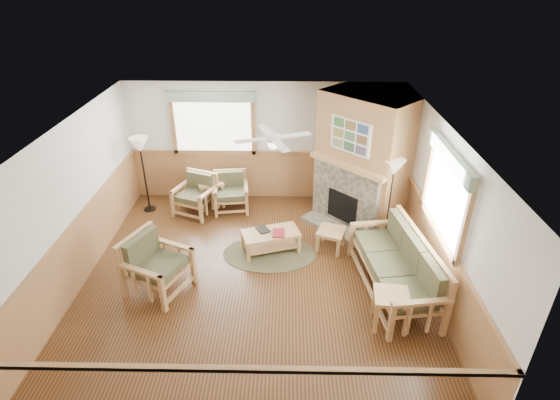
{
  "coord_description": "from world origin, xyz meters",
  "views": [
    {
      "loc": [
        0.53,
        -6.13,
        4.9
      ],
      "look_at": [
        0.4,
        0.7,
        1.15
      ],
      "focal_mm": 28.0,
      "sensor_mm": 36.0,
      "label": 1
    }
  ],
  "objects_px": {
    "coffee_table": "(271,242)",
    "footstool": "(331,239)",
    "end_table_sofa": "(390,309)",
    "end_table_chairs": "(210,193)",
    "armchair_left": "(157,265)",
    "armchair_back_right": "(231,192)",
    "floor_lamp_right": "(389,201)",
    "armchair_back_left": "(195,195)",
    "floor_lamp_left": "(144,175)",
    "sofa": "(394,266)"
  },
  "relations": [
    {
      "from": "end_table_chairs",
      "to": "floor_lamp_right",
      "type": "bearing_deg",
      "value": -19.63
    },
    {
      "from": "footstool",
      "to": "armchair_left",
      "type": "bearing_deg",
      "value": -157.45
    },
    {
      "from": "armchair_back_left",
      "to": "coffee_table",
      "type": "relative_size",
      "value": 0.81
    },
    {
      "from": "armchair_back_left",
      "to": "end_table_sofa",
      "type": "relative_size",
      "value": 1.5
    },
    {
      "from": "armchair_back_left",
      "to": "end_table_sofa",
      "type": "xyz_separation_m",
      "value": [
        3.57,
        -3.33,
        -0.14
      ]
    },
    {
      "from": "armchair_back_left",
      "to": "end_table_sofa",
      "type": "distance_m",
      "value": 4.89
    },
    {
      "from": "coffee_table",
      "to": "floor_lamp_left",
      "type": "height_order",
      "value": "floor_lamp_left"
    },
    {
      "from": "coffee_table",
      "to": "end_table_chairs",
      "type": "height_order",
      "value": "end_table_chairs"
    },
    {
      "from": "armchair_back_left",
      "to": "end_table_chairs",
      "type": "height_order",
      "value": "armchair_back_left"
    },
    {
      "from": "armchair_back_right",
      "to": "armchair_left",
      "type": "xyz_separation_m",
      "value": [
        -0.89,
        -2.76,
        0.09
      ]
    },
    {
      "from": "armchair_back_right",
      "to": "footstool",
      "type": "xyz_separation_m",
      "value": [
        2.09,
        -1.52,
        -0.2
      ]
    },
    {
      "from": "armchair_left",
      "to": "armchair_back_left",
      "type": "bearing_deg",
      "value": 21.17
    },
    {
      "from": "sofa",
      "to": "armchair_left",
      "type": "bearing_deg",
      "value": -97.9
    },
    {
      "from": "end_table_chairs",
      "to": "footstool",
      "type": "height_order",
      "value": "end_table_chairs"
    },
    {
      "from": "end_table_sofa",
      "to": "footstool",
      "type": "relative_size",
      "value": 1.19
    },
    {
      "from": "end_table_chairs",
      "to": "end_table_sofa",
      "type": "xyz_separation_m",
      "value": [
        3.3,
        -3.67,
        -0.01
      ]
    },
    {
      "from": "coffee_table",
      "to": "sofa",
      "type": "bearing_deg",
      "value": -46.08
    },
    {
      "from": "armchair_back_right",
      "to": "coffee_table",
      "type": "relative_size",
      "value": 0.77
    },
    {
      "from": "armchair_left",
      "to": "end_table_sofa",
      "type": "distance_m",
      "value": 3.78
    },
    {
      "from": "footstool",
      "to": "sofa",
      "type": "bearing_deg",
      "value": -52.45
    },
    {
      "from": "footstool",
      "to": "floor_lamp_right",
      "type": "distance_m",
      "value": 1.35
    },
    {
      "from": "floor_lamp_left",
      "to": "floor_lamp_right",
      "type": "distance_m",
      "value": 5.15
    },
    {
      "from": "sofa",
      "to": "armchair_left",
      "type": "height_order",
      "value": "sofa"
    },
    {
      "from": "armchair_back_right",
      "to": "armchair_left",
      "type": "distance_m",
      "value": 2.9
    },
    {
      "from": "armchair_back_left",
      "to": "armchair_left",
      "type": "relative_size",
      "value": 0.87
    },
    {
      "from": "armchair_back_left",
      "to": "floor_lamp_right",
      "type": "distance_m",
      "value": 4.11
    },
    {
      "from": "footstool",
      "to": "floor_lamp_left",
      "type": "distance_m",
      "value": 4.23
    },
    {
      "from": "floor_lamp_right",
      "to": "end_table_sofa",
      "type": "bearing_deg",
      "value": -99.55
    },
    {
      "from": "sofa",
      "to": "armchair_back_right",
      "type": "relative_size",
      "value": 2.69
    },
    {
      "from": "sofa",
      "to": "footstool",
      "type": "bearing_deg",
      "value": -150.8
    },
    {
      "from": "end_table_sofa",
      "to": "footstool",
      "type": "distance_m",
      "value": 2.11
    },
    {
      "from": "coffee_table",
      "to": "end_table_chairs",
      "type": "bearing_deg",
      "value": 110.99
    },
    {
      "from": "sofa",
      "to": "end_table_sofa",
      "type": "xyz_separation_m",
      "value": [
        -0.2,
        -0.78,
        -0.22
      ]
    },
    {
      "from": "sofa",
      "to": "coffee_table",
      "type": "xyz_separation_m",
      "value": [
        -2.07,
        1.11,
        -0.3
      ]
    },
    {
      "from": "armchair_back_right",
      "to": "end_table_sofa",
      "type": "xyz_separation_m",
      "value": [
        2.81,
        -3.51,
        -0.12
      ]
    },
    {
      "from": "sofa",
      "to": "floor_lamp_left",
      "type": "bearing_deg",
      "value": -126.98
    },
    {
      "from": "armchair_back_right",
      "to": "end_table_chairs",
      "type": "xyz_separation_m",
      "value": [
        -0.49,
        0.16,
        -0.11
      ]
    },
    {
      "from": "footstool",
      "to": "armchair_back_right",
      "type": "bearing_deg",
      "value": 143.93
    },
    {
      "from": "coffee_table",
      "to": "footstool",
      "type": "height_order",
      "value": "coffee_table"
    },
    {
      "from": "armchair_back_right",
      "to": "end_table_sofa",
      "type": "height_order",
      "value": "armchair_back_right"
    },
    {
      "from": "coffee_table",
      "to": "floor_lamp_right",
      "type": "height_order",
      "value": "floor_lamp_right"
    },
    {
      "from": "armchair_back_right",
      "to": "footstool",
      "type": "distance_m",
      "value": 2.59
    },
    {
      "from": "footstool",
      "to": "floor_lamp_right",
      "type": "xyz_separation_m",
      "value": [
        1.12,
        0.36,
        0.66
      ]
    },
    {
      "from": "armchair_back_left",
      "to": "end_table_chairs",
      "type": "xyz_separation_m",
      "value": [
        0.27,
        0.34,
        -0.13
      ]
    },
    {
      "from": "coffee_table",
      "to": "footstool",
      "type": "distance_m",
      "value": 1.15
    },
    {
      "from": "armchair_back_left",
      "to": "end_table_sofa",
      "type": "height_order",
      "value": "armchair_back_left"
    },
    {
      "from": "armchair_left",
      "to": "coffee_table",
      "type": "xyz_separation_m",
      "value": [
        1.83,
        1.14,
        -0.29
      ]
    },
    {
      "from": "coffee_table",
      "to": "floor_lamp_left",
      "type": "relative_size",
      "value": 0.62
    },
    {
      "from": "end_table_sofa",
      "to": "floor_lamp_right",
      "type": "bearing_deg",
      "value": 80.45
    },
    {
      "from": "floor_lamp_right",
      "to": "armchair_back_left",
      "type": "bearing_deg",
      "value": 166.12
    }
  ]
}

